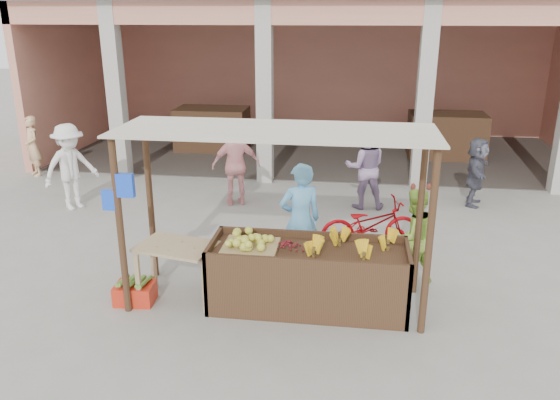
# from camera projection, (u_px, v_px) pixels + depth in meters

# --- Properties ---
(ground) EXTENTS (60.00, 60.00, 0.00)m
(ground) POSITION_uv_depth(u_px,v_px,m) (271.00, 303.00, 7.44)
(ground) COLOR gray
(ground) RESTS_ON ground
(market_building) EXTENTS (14.40, 6.40, 4.20)m
(market_building) POSITION_uv_depth(u_px,v_px,m) (322.00, 53.00, 14.91)
(market_building) COLOR #E39177
(market_building) RESTS_ON ground
(fruit_stall) EXTENTS (2.60, 0.95, 0.80)m
(fruit_stall) POSITION_uv_depth(u_px,v_px,m) (308.00, 279.00, 7.24)
(fruit_stall) COLOR #452B1B
(fruit_stall) RESTS_ON ground
(stall_awning) EXTENTS (4.09, 1.35, 2.39)m
(stall_awning) POSITION_uv_depth(u_px,v_px,m) (270.00, 162.00, 6.85)
(stall_awning) COLOR #452B1B
(stall_awning) RESTS_ON ground
(banana_heap) EXTENTS (1.09, 0.59, 0.20)m
(banana_heap) POSITION_uv_depth(u_px,v_px,m) (349.00, 245.00, 7.06)
(banana_heap) COLOR gold
(banana_heap) RESTS_ON fruit_stall
(melon_tray) EXTENTS (0.72, 0.62, 0.19)m
(melon_tray) POSITION_uv_depth(u_px,v_px,m) (250.00, 243.00, 7.15)
(melon_tray) COLOR #9F8352
(melon_tray) RESTS_ON fruit_stall
(berry_heap) EXTENTS (0.42, 0.34, 0.13)m
(berry_heap) POSITION_uv_depth(u_px,v_px,m) (288.00, 245.00, 7.14)
(berry_heap) COLOR maroon
(berry_heap) RESTS_ON fruit_stall
(side_table) EXTENTS (1.13, 0.87, 0.81)m
(side_table) POSITION_uv_depth(u_px,v_px,m) (177.00, 255.00, 7.32)
(side_table) COLOR tan
(side_table) RESTS_ON ground
(papaya_pile) EXTENTS (0.65, 0.37, 0.18)m
(papaya_pile) POSITION_uv_depth(u_px,v_px,m) (176.00, 239.00, 7.25)
(papaya_pile) COLOR #51912F
(papaya_pile) RESTS_ON side_table
(red_crate) EXTENTS (0.54, 0.40, 0.27)m
(red_crate) POSITION_uv_depth(u_px,v_px,m) (135.00, 293.00, 7.42)
(red_crate) COLOR red
(red_crate) RESTS_ON ground
(plantain_bundle) EXTENTS (0.43, 0.30, 0.09)m
(plantain_bundle) POSITION_uv_depth(u_px,v_px,m) (134.00, 282.00, 7.36)
(plantain_bundle) COLOR olive
(plantain_bundle) RESTS_ON red_crate
(produce_sacks) EXTENTS (0.79, 0.49, 0.60)m
(produce_sacks) POSITION_uv_depth(u_px,v_px,m) (422.00, 177.00, 12.08)
(produce_sacks) COLOR maroon
(produce_sacks) RESTS_ON ground
(vendor_blue) EXTENTS (0.84, 0.74, 1.85)m
(vendor_blue) POSITION_uv_depth(u_px,v_px,m) (300.00, 217.00, 7.98)
(vendor_blue) COLOR #65B3E8
(vendor_blue) RESTS_ON ground
(vendor_green) EXTENTS (0.84, 0.73, 1.51)m
(vendor_green) POSITION_uv_depth(u_px,v_px,m) (413.00, 234.00, 7.78)
(vendor_green) COLOR #A1CF45
(vendor_green) RESTS_ON ground
(motorcycle) EXTENTS (1.04, 1.83, 0.91)m
(motorcycle) POSITION_uv_depth(u_px,v_px,m) (370.00, 224.00, 9.00)
(motorcycle) COLOR #8F0409
(motorcycle) RESTS_ON ground
(shopper_a) EXTENTS (1.18, 1.32, 1.86)m
(shopper_a) POSITION_uv_depth(u_px,v_px,m) (70.00, 164.00, 10.75)
(shopper_a) COLOR white
(shopper_a) RESTS_ON ground
(shopper_b) EXTENTS (1.16, 0.86, 1.77)m
(shopper_b) POSITION_uv_depth(u_px,v_px,m) (236.00, 163.00, 11.00)
(shopper_b) COLOR pink
(shopper_b) RESTS_ON ground
(shopper_d) EXTENTS (0.88, 1.46, 1.48)m
(shopper_d) POSITION_uv_depth(u_px,v_px,m) (476.00, 170.00, 11.01)
(shopper_d) COLOR #4C4C59
(shopper_d) RESTS_ON ground
(shopper_e) EXTENTS (0.70, 0.69, 1.51)m
(shopper_e) POSITION_uv_depth(u_px,v_px,m) (33.00, 145.00, 13.03)
(shopper_e) COLOR #E9B37F
(shopper_e) RESTS_ON ground
(shopper_f) EXTENTS (0.94, 0.59, 1.84)m
(shopper_f) POSITION_uv_depth(u_px,v_px,m) (366.00, 164.00, 10.81)
(shopper_f) COLOR gray
(shopper_f) RESTS_ON ground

